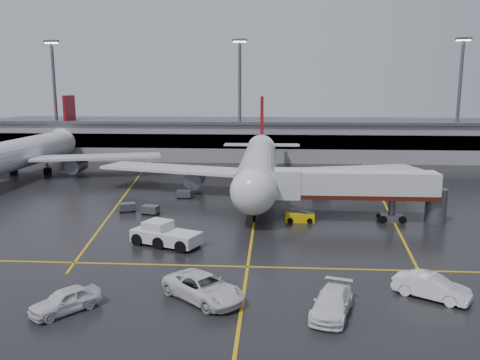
{
  "coord_description": "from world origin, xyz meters",
  "views": [
    {
      "loc": [
        2.06,
        -62.83,
        15.3
      ],
      "look_at": [
        -2.0,
        -2.0,
        4.0
      ],
      "focal_mm": 36.88,
      "sensor_mm": 36.0,
      "label": 1
    }
  ],
  "objects": [
    {
      "name": "jet_bridge",
      "position": [
        11.87,
        -6.0,
        3.93
      ],
      "size": [
        19.9,
        3.4,
        6.05
      ],
      "color": "silver",
      "rests_on": "ground"
    },
    {
      "name": "apron_line_stop",
      "position": [
        0.0,
        -22.0,
        0.01
      ],
      "size": [
        60.0,
        0.25,
        0.02
      ],
      "primitive_type": "cube",
      "color": "gold",
      "rests_on": "ground"
    },
    {
      "name": "belt_loader",
      "position": [
        5.32,
        -6.68,
        0.52
      ],
      "size": [
        3.38,
        1.62,
        2.12
      ],
      "color": "#E4B508",
      "rests_on": "ground"
    },
    {
      "name": "light_mast_mid",
      "position": [
        -5.0,
        42.0,
        14.47
      ],
      "size": [
        3.0,
        1.2,
        25.45
      ],
      "color": "#595B60",
      "rests_on": "ground"
    },
    {
      "name": "light_mast_left",
      "position": [
        -45.0,
        42.0,
        14.47
      ],
      "size": [
        3.0,
        1.2,
        25.45
      ],
      "color": "#595B60",
      "rests_on": "ground"
    },
    {
      "name": "main_airliner",
      "position": [
        0.0,
        9.7,
        4.21
      ],
      "size": [
        48.8,
        45.6,
        14.1
      ],
      "color": "silver",
      "rests_on": "ground"
    },
    {
      "name": "light_mast_right",
      "position": [
        40.0,
        42.0,
        14.47
      ],
      "size": [
        3.0,
        1.2,
        25.45
      ],
      "color": "#595B60",
      "rests_on": "ground"
    },
    {
      "name": "apron_line_left",
      "position": [
        -20.0,
        10.0,
        0.01
      ],
      "size": [
        9.99,
        69.35,
        0.02
      ],
      "primitive_type": "cube",
      "rotation": [
        0.0,
        0.0,
        0.14
      ],
      "color": "gold",
      "rests_on": "ground"
    },
    {
      "name": "ground",
      "position": [
        0.0,
        0.0,
        0.0
      ],
      "size": [
        220.0,
        220.0,
        0.0
      ],
      "primitive_type": "plane",
      "color": "black",
      "rests_on": "ground"
    },
    {
      "name": "service_van_b",
      "position": [
        6.27,
        -30.77,
        0.84
      ],
      "size": [
        3.91,
        6.22,
        1.68
      ],
      "primitive_type": "imported",
      "rotation": [
        0.0,
        0.0,
        -0.29
      ],
      "color": "white",
      "rests_on": "ground"
    },
    {
      "name": "service_van_c",
      "position": [
        13.92,
        -27.58,
        0.9
      ],
      "size": [
        5.6,
        4.57,
        1.8
      ],
      "primitive_type": "imported",
      "rotation": [
        0.0,
        0.0,
        0.99
      ],
      "color": "white",
      "rests_on": "ground"
    },
    {
      "name": "apron_line_centre",
      "position": [
        0.0,
        0.0,
        0.01
      ],
      "size": [
        0.25,
        90.0,
        0.02
      ],
      "primitive_type": "cube",
      "color": "gold",
      "rests_on": "ground"
    },
    {
      "name": "service_van_a",
      "position": [
        -2.87,
        -29.01,
        0.94
      ],
      "size": [
        7.16,
        6.8,
        1.88
      ],
      "primitive_type": "imported",
      "rotation": [
        0.0,
        0.0,
        0.86
      ],
      "color": "white",
      "rests_on": "ground"
    },
    {
      "name": "terminal",
      "position": [
        0.0,
        47.93,
        4.32
      ],
      "size": [
        122.0,
        19.0,
        8.6
      ],
      "color": "gray",
      "rests_on": "ground"
    },
    {
      "name": "pushback_tractor",
      "position": [
        -8.55,
        -16.4,
        0.98
      ],
      "size": [
        7.45,
        5.25,
        2.47
      ],
      "color": "silver",
      "rests_on": "ground"
    },
    {
      "name": "baggage_cart_b",
      "position": [
        -16.2,
        -3.37,
        0.63
      ],
      "size": [
        2.35,
        1.99,
        1.12
      ],
      "color": "#595B60",
      "rests_on": "ground"
    },
    {
      "name": "service_van_d",
      "position": [
        -12.19,
        -31.62,
        0.84
      ],
      "size": [
        4.73,
        5.07,
        1.69
      ],
      "primitive_type": "imported",
      "rotation": [
        0.0,
        0.0,
        -0.7
      ],
      "color": "silver",
      "rests_on": "ground"
    },
    {
      "name": "second_airliner",
      "position": [
        -42.0,
        21.7,
        4.21
      ],
      "size": [
        48.8,
        45.6,
        14.1
      ],
      "color": "silver",
      "rests_on": "ground"
    },
    {
      "name": "baggage_cart_a",
      "position": [
        -12.95,
        -4.52,
        0.63
      ],
      "size": [
        2.24,
        1.71,
        1.12
      ],
      "color": "#595B60",
      "rests_on": "ground"
    },
    {
      "name": "apron_line_right",
      "position": [
        18.0,
        10.0,
        0.01
      ],
      "size": [
        7.57,
        69.64,
        0.02
      ],
      "primitive_type": "cube",
      "rotation": [
        0.0,
        0.0,
        -0.1
      ],
      "color": "gold",
      "rests_on": "ground"
    },
    {
      "name": "baggage_cart_c",
      "position": [
        -10.45,
        4.85,
        0.63
      ],
      "size": [
        2.05,
        1.38,
        1.12
      ],
      "color": "#595B60",
      "rests_on": "ground"
    }
  ]
}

